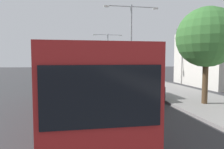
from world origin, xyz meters
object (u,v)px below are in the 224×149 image
Objects in this scene: bus_fourth_in_line at (80,64)px; streetlamp_mid at (131,35)px; bus_lead at (88,81)px; box_truck_oncoming at (67,64)px; streetlamp_far at (108,49)px; bus_middle at (81,66)px; white_suv at (138,84)px; roadside_tree at (207,37)px; bus_second_in_line at (82,69)px.

bus_fourth_in_line is 1.42× the size of streetlamp_mid.
bus_lead is 44.11m from box_truck_oncoming.
streetlamp_far is (5.40, 29.95, 3.25)m from bus_lead.
box_truck_oncoming is at bearing 94.29° from bus_lead.
bus_middle and bus_fourth_in_line have the same top height.
bus_fourth_in_line is (0.00, 39.53, 0.00)m from bus_lead.
streetlamp_far is at bearing 33.74° from bus_middle.
white_suv is 9.58m from streetlamp_mid.
streetlamp_mid is (8.70, -31.87, 3.71)m from box_truck_oncoming.
roadside_tree is at bearing -74.96° from bus_middle.
bus_second_in_line is at bearing 166.61° from streetlamp_mid.
box_truck_oncoming is at bearing 121.79° from streetlamp_far.
bus_fourth_in_line is 28.19m from streetlamp_mid.
streetlamp_mid is 17.85m from streetlamp_far.
streetlamp_mid is (1.70, 8.35, 4.39)m from white_suv.
bus_second_in_line is at bearing -90.00° from bus_middle.
box_truck_oncoming is at bearing 100.60° from bus_middle.
streetlamp_far is at bearing 79.78° from bus_lead.
bus_lead and bus_second_in_line have the same top height.
roadside_tree is (1.44, -29.06, -0.95)m from streetlamp_far.
box_truck_oncoming is at bearing 99.87° from white_suv.
bus_middle reaches higher than white_suv.
streetlamp_mid is at bearing 97.33° from roadside_tree.
bus_middle is 13.18m from bus_fourth_in_line.
streetlamp_mid is (5.40, -14.23, 3.73)m from bus_middle.
bus_middle is (-0.00, 26.34, -0.00)m from bus_lead.
bus_lead is at bearing -100.22° from streetlamp_far.
bus_fourth_in_line is at bearing 90.00° from bus_second_in_line.
bus_middle is 17.95m from box_truck_oncoming.
streetlamp_far reaches higher than bus_second_in_line.
bus_middle is at bearing 90.00° from bus_lead.
streetlamp_mid is at bearing 65.98° from bus_lead.
roadside_tree is (6.84, -12.51, 2.29)m from bus_second_in_line.
bus_middle is 1.43× the size of box_truck_oncoming.
roadside_tree is (6.84, -25.46, 2.29)m from bus_middle.
white_suv is (3.70, -22.58, -0.66)m from bus_middle.
box_truck_oncoming is at bearing 103.24° from roadside_tree.
box_truck_oncoming is 33.25m from streetlamp_mid.
bus_second_in_line reaches higher than box_truck_oncoming.
streetlamp_mid reaches higher than white_suv.
roadside_tree reaches higher than bus_lead.
roadside_tree is (3.14, -2.88, 2.95)m from white_suv.
white_suv is 0.86× the size of roadside_tree.
bus_second_in_line is (-0.00, 13.40, -0.00)m from bus_lead.
bus_fourth_in_line is 2.55× the size of white_suv.
bus_lead is 0.97× the size of bus_fourth_in_line.
white_suv is 26.53m from streetlamp_far.
bus_lead is at bearing -90.00° from bus_fourth_in_line.
bus_middle is 15.67m from streetlamp_mid.
bus_second_in_line is 26.13m from bus_fourth_in_line.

